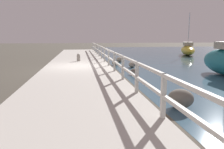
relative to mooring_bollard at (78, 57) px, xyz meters
The scene contains 10 objects.
ground_plane 2.90m from the mooring_bollard, 90.66° to the right, with size 120.00×120.00×0.00m, color #4C473D.
dock_walkway 2.88m from the mooring_bollard, 90.66° to the right, with size 4.10×36.00×0.28m.
railing 3.46m from the mooring_bollard, 56.05° to the right, with size 0.10×32.50×1.02m.
boulder_downstream 2.80m from the mooring_bollard, 14.99° to the right, with size 0.44×0.40×0.33m.
boulder_mid_strip 3.66m from the mooring_bollard, 21.34° to the left, with size 0.54×0.49×0.41m.
boulder_upstream 11.15m from the mooring_bollard, 74.28° to the right, with size 0.76×0.69×0.57m.
boulder_near_dock 4.19m from the mooring_bollard, 28.35° to the right, with size 0.49×0.44×0.37m.
boulder_water_edge 5.75m from the mooring_bollard, 57.46° to the right, with size 0.44×0.40×0.33m.
mooring_bollard is the anchor object (origin of this frame).
sailboat_yellow 14.33m from the mooring_bollard, 29.69° to the left, with size 3.00×5.20×4.75m.
Camera 1 is at (0.11, -13.76, 2.10)m, focal length 35.00 mm.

